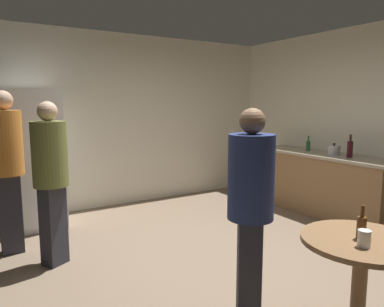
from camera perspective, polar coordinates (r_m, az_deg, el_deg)
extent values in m
cube|color=#7A6651|center=(3.95, 4.26, -17.28)|extent=(5.20, 5.20, 0.10)
cube|color=silver|center=(5.91, -10.84, 5.11)|extent=(5.32, 0.06, 2.70)
cube|color=silver|center=(5.56, 26.99, 4.20)|extent=(0.06, 5.20, 2.70)
cube|color=white|center=(5.18, -23.76, -0.84)|extent=(0.70, 0.65, 1.80)
cube|color=#262628|center=(4.87, -20.80, -0.14)|extent=(0.03, 0.03, 0.60)
cube|color=olive|center=(5.70, 19.83, -4.67)|extent=(0.60, 2.13, 0.86)
cube|color=tan|center=(5.63, 20.04, -0.19)|extent=(0.64, 2.17, 0.04)
cylinder|color=#B2B2B7|center=(5.45, 21.40, 0.45)|extent=(0.17, 0.17, 0.14)
sphere|color=black|center=(5.44, 21.45, 1.37)|extent=(0.04, 0.04, 0.04)
cone|color=#B2B2B7|center=(5.54, 22.12, 0.68)|extent=(0.09, 0.04, 0.06)
cylinder|color=#3F141E|center=(5.33, 23.56, 0.60)|extent=(0.08, 0.08, 0.22)
cylinder|color=#3F141E|center=(5.32, 23.66, 2.26)|extent=(0.03, 0.03, 0.09)
cylinder|color=#26662D|center=(5.85, 17.79, 1.16)|extent=(0.06, 0.06, 0.15)
cylinder|color=#26662D|center=(5.84, 17.84, 2.28)|extent=(0.02, 0.02, 0.08)
cylinder|color=olive|center=(2.89, 24.71, -19.22)|extent=(0.10, 0.10, 0.70)
cylinder|color=olive|center=(2.75, 25.17, -12.36)|extent=(0.80, 0.80, 0.03)
cylinder|color=#593314|center=(2.71, 25.07, -10.54)|extent=(0.06, 0.06, 0.15)
cylinder|color=#593314|center=(2.68, 25.22, -8.20)|extent=(0.02, 0.02, 0.08)
cylinder|color=white|center=(2.58, 25.44, -11.99)|extent=(0.08, 0.08, 0.11)
cube|color=#2D2D38|center=(2.90, 8.93, -17.46)|extent=(0.27, 0.28, 0.79)
cylinder|color=navy|center=(2.68, 9.27, -3.67)|extent=(0.47, 0.47, 0.62)
sphere|color=#8C6647|center=(2.62, 9.47, 5.05)|extent=(0.19, 0.19, 0.19)
cube|color=#2D2D38|center=(4.46, -26.60, -8.49)|extent=(0.22, 0.17, 0.87)
cylinder|color=orange|center=(4.32, -27.25, 1.49)|extent=(0.34, 0.34, 0.69)
sphere|color=#D8AD8C|center=(4.30, -27.63, 7.42)|extent=(0.21, 0.21, 0.21)
cube|color=#2D2D38|center=(3.99, -20.92, -10.49)|extent=(0.28, 0.26, 0.81)
cylinder|color=olive|center=(3.83, -21.47, -0.08)|extent=(0.46, 0.46, 0.64)
sphere|color=#D8AD8C|center=(3.80, -21.79, 6.19)|extent=(0.19, 0.19, 0.19)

